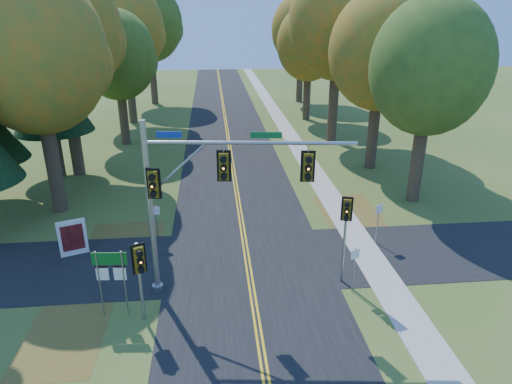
{
  "coord_description": "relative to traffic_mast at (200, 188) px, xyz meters",
  "views": [
    {
      "loc": [
        -1.51,
        -17.99,
        11.77
      ],
      "look_at": [
        0.56,
        3.19,
        3.2
      ],
      "focal_mm": 32.0,
      "sensor_mm": 36.0,
      "label": 1
    }
  ],
  "objects": [
    {
      "name": "reg_sign_e_north",
      "position": [
        9.15,
        3.75,
        -3.4
      ],
      "size": [
        0.43,
        0.2,
        2.35
      ],
      "rotation": [
        0.0,
        0.0,
        0.39
      ],
      "color": "gray",
      "rests_on": "ground"
    },
    {
      "name": "sidewalk_east",
      "position": [
        8.3,
        0.62,
        -4.98
      ],
      "size": [
        1.6,
        160.0,
        0.06
      ],
      "primitive_type": "cube",
      "color": "#9E998E",
      "rests_on": "ground"
    },
    {
      "name": "leaf_patch_e",
      "position": [
        8.9,
        6.62,
        -5.01
      ],
      "size": [
        3.5,
        8.0,
        0.0
      ],
      "primitive_type": "cube",
      "color": "brown",
      "rests_on": "ground"
    },
    {
      "name": "tree_e_a",
      "position": [
        13.67,
        9.4,
        3.52
      ],
      "size": [
        7.2,
        7.2,
        12.73
      ],
      "color": "#38281C",
      "rests_on": "ground"
    },
    {
      "name": "tree_w_a",
      "position": [
        -9.02,
        10.01,
        4.47
      ],
      "size": [
        8.0,
        8.0,
        14.15
      ],
      "color": "#38281C",
      "rests_on": "ground"
    },
    {
      "name": "tree_e_d",
      "position": [
        11.37,
        33.5,
        3.23
      ],
      "size": [
        7.0,
        7.0,
        12.32
      ],
      "color": "#38281C",
      "rests_on": "ground"
    },
    {
      "name": "centerline_left",
      "position": [
        2.0,
        0.62,
        -4.99
      ],
      "size": [
        0.1,
        160.0,
        0.01
      ],
      "primitive_type": "cube",
      "color": "gold",
      "rests_on": "road_main"
    },
    {
      "name": "ground",
      "position": [
        2.1,
        0.62,
        -5.01
      ],
      "size": [
        160.0,
        160.0,
        0.0
      ],
      "primitive_type": "plane",
      "color": "#364F1C",
      "rests_on": "ground"
    },
    {
      "name": "tree_e_e",
      "position": [
        12.57,
        44.2,
        4.18
      ],
      "size": [
        7.8,
        7.8,
        13.74
      ],
      "color": "#38281C",
      "rests_on": "ground"
    },
    {
      "name": "pine_c",
      "position": [
        -10.9,
        16.62,
        4.68
      ],
      "size": [
        5.6,
        5.6,
        20.56
      ],
      "color": "#38281C",
      "rests_on": "ground"
    },
    {
      "name": "reg_sign_w",
      "position": [
        -2.55,
        5.01,
        -3.54
      ],
      "size": [
        0.41,
        0.1,
        2.15
      ],
      "rotation": [
        0.0,
        0.0,
        0.16
      ],
      "color": "gray",
      "rests_on": "ground"
    },
    {
      "name": "tree_w_b",
      "position": [
        -9.62,
        16.91,
        5.36
      ],
      "size": [
        8.6,
        8.6,
        15.38
      ],
      "color": "#38281C",
      "rests_on": "ground"
    },
    {
      "name": "centerline_right",
      "position": [
        2.2,
        0.62,
        -4.99
      ],
      "size": [
        0.1,
        160.0,
        0.01
      ],
      "primitive_type": "cube",
      "color": "gold",
      "rests_on": "road_main"
    },
    {
      "name": "info_kiosk",
      "position": [
        -6.69,
        4.05,
        -4.06
      ],
      "size": [
        1.36,
        0.68,
        1.92
      ],
      "rotation": [
        0.0,
        0.0,
        0.37
      ],
      "color": "silver",
      "rests_on": "ground"
    },
    {
      "name": "leaf_patch_w_far",
      "position": [
        -5.4,
        -2.38,
        -5.01
      ],
      "size": [
        3.0,
        5.0,
        0.0
      ],
      "primitive_type": "cube",
      "color": "brown",
      "rests_on": "ground"
    },
    {
      "name": "leaf_patch_w_near",
      "position": [
        -4.4,
        4.62,
        -5.01
      ],
      "size": [
        4.0,
        6.0,
        0.0
      ],
      "primitive_type": "cube",
      "color": "brown",
      "rests_on": "ground"
    },
    {
      "name": "road_cross",
      "position": [
        2.1,
        2.62,
        -5.0
      ],
      "size": [
        60.0,
        6.0,
        0.02
      ],
      "primitive_type": "cube",
      "color": "black",
      "rests_on": "ground"
    },
    {
      "name": "tree_w_d",
      "position": [
        -8.02,
        33.81,
        4.77
      ],
      "size": [
        8.2,
        8.2,
        14.56
      ],
      "color": "#38281C",
      "rests_on": "ground"
    },
    {
      "name": "traffic_mast",
      "position": [
        0.0,
        0.0,
        0.0
      ],
      "size": [
        8.55,
        1.34,
        7.79
      ],
      "rotation": [
        0.0,
        0.0,
        -0.11
      ],
      "color": "#97999F",
      "rests_on": "ground"
    },
    {
      "name": "tree_w_e",
      "position": [
        -6.82,
        44.71,
        5.06
      ],
      "size": [
        8.4,
        8.4,
        14.97
      ],
      "color": "#38281C",
      "rests_on": "ground"
    },
    {
      "name": "ped_signal_pole",
      "position": [
        -2.39,
        -1.84,
        -2.36
      ],
      "size": [
        0.54,
        0.65,
        3.57
      ],
      "rotation": [
        0.0,
        0.0,
        0.37
      ],
      "color": "#989BA1",
      "rests_on": "ground"
    },
    {
      "name": "tree_e_c",
      "position": [
        11.98,
        24.31,
        5.65
      ],
      "size": [
        8.8,
        8.8,
        15.79
      ],
      "color": "#38281C",
      "rests_on": "ground"
    },
    {
      "name": "road_main",
      "position": [
        2.1,
        0.62,
        -5.0
      ],
      "size": [
        8.0,
        160.0,
        0.02
      ],
      "primitive_type": "cube",
      "color": "black",
      "rests_on": "ground"
    },
    {
      "name": "east_signal_pole",
      "position": [
        6.25,
        0.13,
        -1.73
      ],
      "size": [
        0.49,
        0.58,
        4.33
      ],
      "rotation": [
        0.0,
        0.0,
        -0.31
      ],
      "color": "#95999D",
      "rests_on": "ground"
    },
    {
      "name": "tree_w_c",
      "position": [
        -7.44,
        25.09,
        2.93
      ],
      "size": [
        6.8,
        6.8,
        11.91
      ],
      "color": "#38281C",
      "rests_on": "ground"
    },
    {
      "name": "route_sign_cluster",
      "position": [
        -3.64,
        -1.24,
        -2.91
      ],
      "size": [
        1.39,
        0.17,
        2.99
      ],
      "rotation": [
        0.0,
        0.0,
        -0.08
      ],
      "color": "gray",
      "rests_on": "ground"
    },
    {
      "name": "tree_e_b",
      "position": [
        13.07,
        16.2,
        3.89
      ],
      "size": [
        7.6,
        7.6,
        13.33
      ],
      "color": "#38281C",
      "rests_on": "ground"
    },
    {
      "name": "reg_sign_e_south",
      "position": [
        6.54,
        -0.58,
        -3.5
      ],
      "size": [
        0.41,
        0.15,
        2.2
      ],
      "rotation": [
        0.0,
        0.0,
        0.29
      ],
      "color": "gray",
      "rests_on": "ground"
    }
  ]
}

